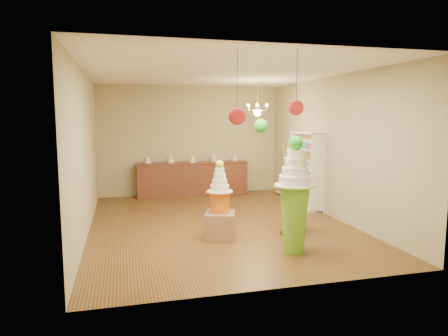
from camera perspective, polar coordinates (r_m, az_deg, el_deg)
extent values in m
plane|color=#523516|center=(8.22, -0.90, -7.84)|extent=(6.50, 6.50, 0.00)
plane|color=white|center=(7.98, -0.95, 13.44)|extent=(6.50, 6.50, 0.00)
cube|color=tan|center=(11.14, -4.81, 3.95)|extent=(5.00, 0.04, 3.00)
cube|color=tan|center=(4.87, 7.97, -0.37)|extent=(5.00, 0.04, 3.00)
cube|color=tan|center=(7.77, -19.17, 2.13)|extent=(0.04, 6.50, 3.00)
cube|color=tan|center=(8.88, 15.00, 2.88)|extent=(0.04, 6.50, 3.00)
cone|color=#69B127|center=(6.46, 9.97, -7.24)|extent=(0.57, 0.57, 1.07)
cylinder|color=white|center=(6.34, 10.08, -2.42)|extent=(0.76, 0.76, 0.03)
cylinder|color=white|center=(6.33, 10.10, -1.68)|extent=(0.62, 0.62, 0.14)
cylinder|color=white|center=(6.31, 10.13, -0.46)|extent=(0.51, 0.51, 0.14)
cylinder|color=white|center=(6.29, 10.15, 0.76)|extent=(0.42, 0.42, 0.14)
cylinder|color=white|center=(6.28, 10.18, 2.00)|extent=(0.34, 0.34, 0.14)
sphere|color=green|center=(6.27, 10.22, 3.49)|extent=(0.23, 0.23, 0.23)
cone|color=orange|center=(7.12, -0.62, -6.75)|extent=(0.40, 0.40, 0.83)
cylinder|color=white|center=(7.03, -0.62, -3.34)|extent=(0.48, 0.48, 0.03)
cylinder|color=white|center=(7.02, -0.62, -2.82)|extent=(0.36, 0.36, 0.10)
cylinder|color=white|center=(7.00, -0.63, -2.01)|extent=(0.29, 0.29, 0.10)
cylinder|color=white|center=(6.99, -0.63, -1.20)|extent=(0.23, 0.23, 0.10)
cylinder|color=white|center=(6.97, -0.63, -0.38)|extent=(0.18, 0.18, 0.10)
sphere|color=gold|center=(6.96, -0.63, 0.54)|extent=(0.15, 0.15, 0.15)
cube|color=#946C51|center=(7.16, -0.56, -8.19)|extent=(0.64, 0.64, 0.47)
cube|color=#5C2C1D|center=(10.98, -4.51, -1.62)|extent=(3.00, 0.50, 0.90)
cube|color=#5C2C1D|center=(10.92, -4.53, 0.74)|extent=(3.04, 0.54, 0.03)
cylinder|color=white|center=(10.77, -10.85, 1.06)|extent=(0.18, 0.18, 0.16)
cylinder|color=white|center=(10.82, -7.68, 1.36)|extent=(0.18, 0.18, 0.24)
cylinder|color=white|center=(10.90, -4.54, 1.24)|extent=(0.18, 0.18, 0.16)
cylinder|color=white|center=(11.02, -1.46, 1.53)|extent=(0.18, 0.18, 0.24)
cylinder|color=white|center=(11.17, 1.54, 1.40)|extent=(0.18, 0.18, 0.16)
cube|color=#F0E6CF|center=(9.63, 12.45, -0.31)|extent=(0.04, 1.20, 1.80)
cube|color=#F0E6CF|center=(9.62, 11.54, -2.70)|extent=(0.30, 1.14, 0.03)
cube|color=#F0E6CF|center=(9.55, 11.60, -0.04)|extent=(0.30, 1.14, 0.03)
cube|color=#F0E6CF|center=(9.51, 11.67, 2.65)|extent=(0.30, 1.14, 0.03)
cylinder|color=black|center=(7.57, 9.58, -9.11)|extent=(0.53, 0.53, 0.04)
cylinder|color=black|center=(7.47, 9.64, -6.42)|extent=(0.11, 0.11, 0.77)
cylinder|color=black|center=(7.39, 9.70, -3.51)|extent=(0.79, 0.79, 0.04)
imported|color=#F0E6CF|center=(7.37, 9.72, -2.64)|extent=(0.22, 0.22, 0.19)
cylinder|color=#3B372A|center=(5.27, 1.92, 12.01)|extent=(0.01, 0.01, 0.84)
sphere|color=#B22420|center=(5.25, 1.90, 7.42)|extent=(0.23, 0.23, 0.23)
cylinder|color=#3B372A|center=(7.01, 5.34, 10.14)|extent=(0.01, 0.01, 1.01)
sphere|color=green|center=(7.00, 5.29, 6.02)|extent=(0.25, 0.25, 0.25)
cylinder|color=#3B372A|center=(5.30, 10.35, 12.45)|extent=(0.01, 0.01, 0.74)
sphere|color=#B22420|center=(5.28, 10.25, 8.46)|extent=(0.20, 0.20, 0.20)
cylinder|color=gold|center=(9.51, 4.83, 10.92)|extent=(0.02, 0.02, 0.50)
cylinder|color=gold|center=(9.49, 4.81, 9.11)|extent=(0.10, 0.10, 0.30)
sphere|color=#FBC88A|center=(9.49, 4.79, 7.90)|extent=(0.18, 0.18, 0.18)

